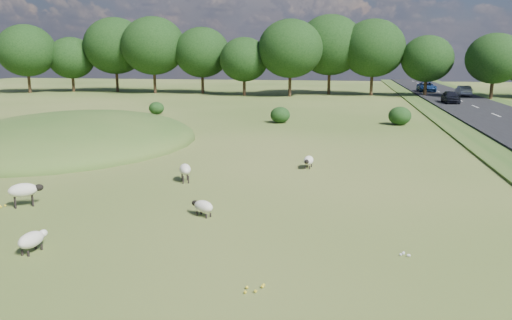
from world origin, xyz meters
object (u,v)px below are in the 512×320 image
at_px(sheep_3, 32,240).
at_px(sheep_4, 203,206).
at_px(car_0, 451,97).
at_px(car_4, 463,91).
at_px(car_3, 427,87).
at_px(sheep_0, 185,169).
at_px(sheep_2, 308,161).
at_px(sheep_1, 24,190).

bearing_deg(sheep_3, sheep_4, -34.59).
distance_m(sheep_3, car_0, 54.17).
xyz_separation_m(sheep_3, car_4, (24.91, 61.29, 0.56)).
bearing_deg(car_3, car_4, -63.64).
xyz_separation_m(sheep_0, sheep_2, (5.42, 3.93, -0.19)).
xyz_separation_m(sheep_2, car_4, (17.69, 48.38, 0.56)).
relative_size(sheep_4, car_0, 0.25).
bearing_deg(car_3, car_0, -90.00).
bearing_deg(car_3, sheep_4, -104.77).
relative_size(sheep_2, sheep_4, 1.09).
xyz_separation_m(sheep_0, sheep_1, (-4.93, -4.84, 0.05)).
distance_m(sheep_4, car_0, 48.73).
xyz_separation_m(sheep_0, car_0, (19.32, 40.90, 0.37)).
bearing_deg(sheep_2, car_4, 166.03).
distance_m(sheep_3, car_4, 66.16).
xyz_separation_m(sheep_3, car_3, (21.11, 68.96, 0.59)).
height_order(sheep_2, sheep_4, sheep_2).
height_order(sheep_0, car_4, car_4).
relative_size(sheep_3, car_4, 0.26).
xyz_separation_m(sheep_0, car_4, (23.12, 52.31, 0.37)).
bearing_deg(sheep_0, car_4, -46.88).
relative_size(car_3, car_4, 1.23).
bearing_deg(sheep_2, car_0, 165.53).
distance_m(sheep_0, sheep_4, 5.25).
relative_size(car_0, car_3, 0.79).
xyz_separation_m(car_0, car_3, (0.00, 19.07, 0.02)).
relative_size(sheep_0, sheep_2, 1.08).
height_order(sheep_1, car_3, car_3).
distance_m(sheep_0, sheep_1, 6.90).
bearing_deg(car_3, sheep_3, -107.02).
bearing_deg(sheep_3, car_4, -13.00).
height_order(sheep_1, sheep_2, sheep_1).
bearing_deg(sheep_4, car_0, -79.74).
bearing_deg(sheep_4, sheep_0, -33.81).
xyz_separation_m(sheep_1, car_3, (24.24, 64.81, 0.34)).
height_order(sheep_3, sheep_4, sheep_3).
bearing_deg(sheep_1, sheep_4, -37.07).
bearing_deg(sheep_0, sheep_3, 145.63).
distance_m(sheep_0, car_0, 45.24).
distance_m(sheep_0, car_3, 63.01).
bearing_deg(car_4, car_0, 71.57).
distance_m(sheep_1, sheep_3, 5.20).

